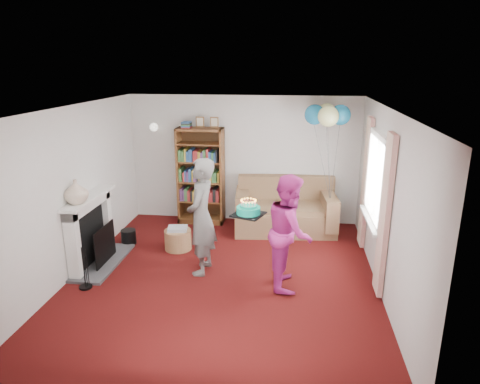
# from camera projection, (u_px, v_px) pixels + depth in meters

# --- Properties ---
(ground) EXTENTS (5.00, 5.00, 0.00)m
(ground) POSITION_uv_depth(u_px,v_px,m) (223.00, 277.00, 6.43)
(ground) COLOR #370908
(ground) RESTS_ON ground
(wall_back) EXTENTS (4.50, 0.02, 2.50)m
(wall_back) POSITION_uv_depth(u_px,v_px,m) (244.00, 160.00, 8.45)
(wall_back) COLOR silver
(wall_back) RESTS_ON ground
(wall_left) EXTENTS (0.02, 5.00, 2.50)m
(wall_left) POSITION_uv_depth(u_px,v_px,m) (72.00, 192.00, 6.34)
(wall_left) COLOR silver
(wall_left) RESTS_ON ground
(wall_right) EXTENTS (0.02, 5.00, 2.50)m
(wall_right) POSITION_uv_depth(u_px,v_px,m) (387.00, 204.00, 5.79)
(wall_right) COLOR silver
(wall_right) RESTS_ON ground
(ceiling) EXTENTS (4.50, 5.00, 0.01)m
(ceiling) POSITION_uv_depth(u_px,v_px,m) (221.00, 108.00, 5.70)
(ceiling) COLOR white
(ceiling) RESTS_ON wall_back
(fireplace) EXTENTS (0.55, 1.80, 1.12)m
(fireplace) POSITION_uv_depth(u_px,v_px,m) (94.00, 234.00, 6.72)
(fireplace) COLOR #3F3F42
(fireplace) RESTS_ON ground
(window_bay) EXTENTS (0.14, 2.02, 2.20)m
(window_bay) POSITION_uv_depth(u_px,v_px,m) (375.00, 194.00, 6.38)
(window_bay) COLOR white
(window_bay) RESTS_ON ground
(wall_sconce) EXTENTS (0.16, 0.23, 0.16)m
(wall_sconce) POSITION_uv_depth(u_px,v_px,m) (154.00, 127.00, 8.34)
(wall_sconce) COLOR gold
(wall_sconce) RESTS_ON ground
(bookcase) EXTENTS (0.90, 0.42, 2.10)m
(bookcase) POSITION_uv_depth(u_px,v_px,m) (201.00, 177.00, 8.45)
(bookcase) COLOR #472B14
(bookcase) RESTS_ON ground
(sofa) EXTENTS (1.87, 0.99, 0.99)m
(sofa) POSITION_uv_depth(u_px,v_px,m) (285.00, 211.00, 8.19)
(sofa) COLOR olive
(sofa) RESTS_ON ground
(wicker_basket) EXTENTS (0.46, 0.46, 0.40)m
(wicker_basket) POSITION_uv_depth(u_px,v_px,m) (178.00, 239.00, 7.34)
(wicker_basket) COLOR #A3794C
(wicker_basket) RESTS_ON ground
(person_striped) EXTENTS (0.46, 0.67, 1.78)m
(person_striped) POSITION_uv_depth(u_px,v_px,m) (201.00, 217.00, 6.35)
(person_striped) COLOR black
(person_striped) RESTS_ON ground
(person_magenta) EXTENTS (0.66, 0.83, 1.64)m
(person_magenta) POSITION_uv_depth(u_px,v_px,m) (290.00, 231.00, 5.99)
(person_magenta) COLOR #B1237A
(person_magenta) RESTS_ON ground
(birthday_cake) EXTENTS (0.40, 0.40, 0.22)m
(birthday_cake) POSITION_uv_depth(u_px,v_px,m) (248.00, 210.00, 5.97)
(birthday_cake) COLOR black
(birthday_cake) RESTS_ON ground
(balloons) EXTENTS (0.80, 0.80, 1.71)m
(balloons) POSITION_uv_depth(u_px,v_px,m) (327.00, 115.00, 7.42)
(balloons) COLOR #3F3F3F
(balloons) RESTS_ON ground
(mantel_vase) EXTENTS (0.43, 0.43, 0.36)m
(mantel_vase) POSITION_uv_depth(u_px,v_px,m) (76.00, 192.00, 6.17)
(mantel_vase) COLOR beige
(mantel_vase) RESTS_ON fireplace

